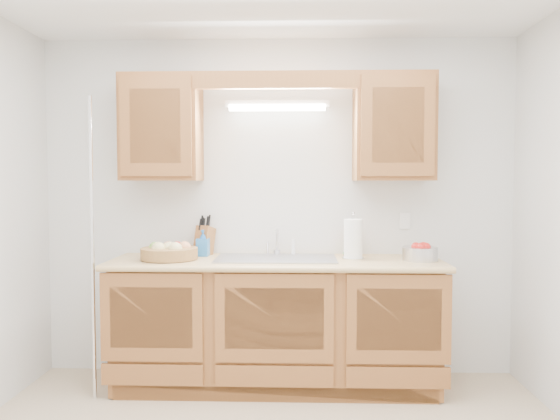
{
  "coord_description": "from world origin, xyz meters",
  "views": [
    {
      "loc": [
        0.15,
        -2.59,
        1.44
      ],
      "look_at": [
        0.04,
        0.85,
        1.26
      ],
      "focal_mm": 35.0,
      "sensor_mm": 36.0,
      "label": 1
    }
  ],
  "objects_px": {
    "fruit_basket": "(169,252)",
    "knife_block": "(205,240)",
    "paper_towel": "(353,239)",
    "apple_bowl": "(420,253)"
  },
  "relations": [
    {
      "from": "fruit_basket",
      "to": "knife_block",
      "type": "xyz_separation_m",
      "value": [
        0.2,
        0.25,
        0.06
      ]
    },
    {
      "from": "fruit_basket",
      "to": "paper_towel",
      "type": "relative_size",
      "value": 1.42
    },
    {
      "from": "paper_towel",
      "to": "knife_block",
      "type": "bearing_deg",
      "value": 170.52
    },
    {
      "from": "apple_bowl",
      "to": "paper_towel",
      "type": "bearing_deg",
      "value": 171.59
    },
    {
      "from": "fruit_basket",
      "to": "paper_towel",
      "type": "height_order",
      "value": "paper_towel"
    },
    {
      "from": "paper_towel",
      "to": "apple_bowl",
      "type": "height_order",
      "value": "paper_towel"
    },
    {
      "from": "knife_block",
      "to": "paper_towel",
      "type": "height_order",
      "value": "paper_towel"
    },
    {
      "from": "paper_towel",
      "to": "apple_bowl",
      "type": "distance_m",
      "value": 0.47
    },
    {
      "from": "paper_towel",
      "to": "apple_bowl",
      "type": "relative_size",
      "value": 1.3
    },
    {
      "from": "fruit_basket",
      "to": "apple_bowl",
      "type": "distance_m",
      "value": 1.74
    }
  ]
}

